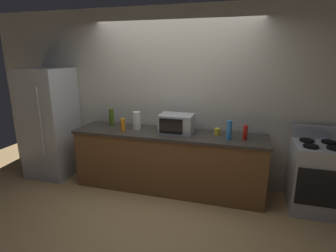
{
  "coord_description": "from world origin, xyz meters",
  "views": [
    {
      "loc": [
        1.03,
        -3.18,
        2.0
      ],
      "look_at": [
        0.0,
        0.4,
        1.0
      ],
      "focal_mm": 28.39,
      "sensor_mm": 36.0,
      "label": 1
    }
  ],
  "objects": [
    {
      "name": "microwave",
      "position": [
        0.12,
        0.45,
        1.04
      ],
      "size": [
        0.48,
        0.35,
        0.27
      ],
      "color": "#B7BABF",
      "rests_on": "counter_run"
    },
    {
      "name": "bottle_dish_soap",
      "position": [
        -0.65,
        0.27,
        1.0
      ],
      "size": [
        0.06,
        0.06,
        0.2
      ],
      "primitive_type": "cylinder",
      "color": "orange",
      "rests_on": "counter_run"
    },
    {
      "name": "bottle_spray_cleaner",
      "position": [
        0.87,
        0.32,
        1.03
      ],
      "size": [
        0.07,
        0.07,
        0.26
      ],
      "primitive_type": "cylinder",
      "color": "#338CE5",
      "rests_on": "counter_run"
    },
    {
      "name": "bottle_hot_sauce",
      "position": [
        1.08,
        0.36,
        1.0
      ],
      "size": [
        0.06,
        0.06,
        0.2
      ],
      "primitive_type": "cylinder",
      "color": "red",
      "rests_on": "counter_run"
    },
    {
      "name": "refrigerator",
      "position": [
        -2.05,
        0.4,
        0.9
      ],
      "size": [
        0.72,
        0.73,
        1.8
      ],
      "color": "#B7BABF",
      "rests_on": "ground_plane"
    },
    {
      "name": "stove_range",
      "position": [
        2.0,
        0.4,
        0.46
      ],
      "size": [
        0.6,
        0.61,
        1.08
      ],
      "color": "#B7BABF",
      "rests_on": "ground_plane"
    },
    {
      "name": "bottle_olive_oil",
      "position": [
        -0.98,
        0.53,
        1.04
      ],
      "size": [
        0.08,
        0.08,
        0.27
      ],
      "primitive_type": "cylinder",
      "color": "#4C6B19",
      "rests_on": "counter_run"
    },
    {
      "name": "mug_yellow",
      "position": [
        0.7,
        0.5,
        0.94
      ],
      "size": [
        0.09,
        0.09,
        0.09
      ],
      "primitive_type": "cylinder",
      "color": "yellow",
      "rests_on": "counter_run"
    },
    {
      "name": "paper_towel_roll",
      "position": [
        -0.51,
        0.45,
        1.04
      ],
      "size": [
        0.12,
        0.12,
        0.27
      ],
      "primitive_type": "cylinder",
      "color": "white",
      "rests_on": "counter_run"
    },
    {
      "name": "ground_plane",
      "position": [
        0.0,
        0.0,
        0.0
      ],
      "size": [
        8.0,
        8.0,
        0.0
      ],
      "primitive_type": "plane",
      "color": "tan"
    },
    {
      "name": "counter_run",
      "position": [
        0.0,
        0.4,
        0.45
      ],
      "size": [
        2.84,
        0.64,
        0.9
      ],
      "color": "brown",
      "rests_on": "ground_plane"
    },
    {
      "name": "back_wall",
      "position": [
        0.0,
        0.81,
        1.35
      ],
      "size": [
        6.4,
        0.1,
        2.7
      ],
      "primitive_type": "cube",
      "color": "beige",
      "rests_on": "ground_plane"
    }
  ]
}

